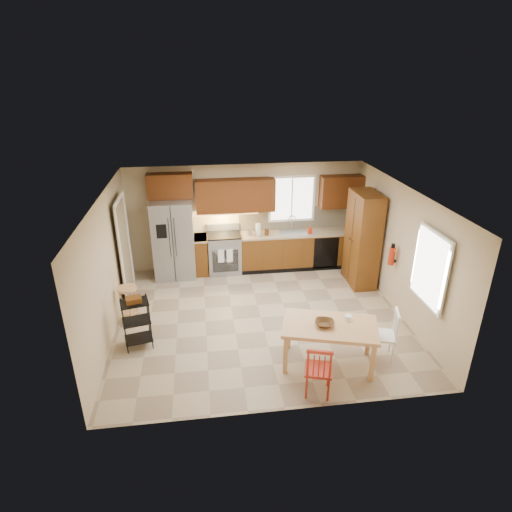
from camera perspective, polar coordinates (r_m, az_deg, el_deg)
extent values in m
plane|color=tan|center=(8.49, 0.61, -8.19)|extent=(5.50, 5.50, 0.00)
cube|color=silver|center=(7.46, 0.70, 8.28)|extent=(5.50, 5.00, 0.02)
cube|color=#CCB793|center=(10.20, -1.39, 5.28)|extent=(5.50, 0.02, 2.50)
cube|color=#CCB793|center=(5.75, 4.32, -10.78)|extent=(5.50, 0.02, 2.50)
cube|color=#CCB793|center=(8.01, -19.23, -1.56)|extent=(0.02, 5.00, 2.50)
cube|color=#CCB793|center=(8.70, 18.88, 0.54)|extent=(0.02, 5.00, 2.50)
cube|color=gray|center=(9.93, -10.92, 2.22)|extent=(0.92, 0.75, 1.82)
cube|color=gray|center=(10.15, -4.23, 0.34)|extent=(0.76, 0.63, 0.92)
cube|color=brown|center=(10.16, -7.33, 0.16)|extent=(0.30, 0.60, 0.90)
cube|color=brown|center=(10.43, 5.91, 0.87)|extent=(2.92, 0.60, 0.90)
cube|color=black|center=(10.31, 9.30, 0.40)|extent=(0.60, 0.02, 0.78)
cube|color=beige|center=(10.43, 5.72, 5.15)|extent=(2.92, 0.03, 0.55)
cube|color=#54260E|center=(9.76, -11.41, 9.15)|extent=(1.00, 0.35, 0.55)
cube|color=#54260E|center=(9.84, -2.76, 8.06)|extent=(1.80, 0.35, 0.75)
cube|color=#54260E|center=(10.35, 11.31, 8.43)|extent=(1.00, 0.35, 0.75)
cube|color=white|center=(10.24, 4.79, 7.62)|extent=(1.12, 0.04, 1.12)
cube|color=gray|center=(10.23, 4.97, 2.93)|extent=(0.62, 0.46, 0.16)
cube|color=#FFBF66|center=(9.92, -4.44, 5.75)|extent=(1.60, 0.30, 0.01)
imported|color=#B4250C|center=(10.18, 7.21, 3.53)|extent=(0.09, 0.09, 0.19)
cylinder|color=white|center=(9.98, 0.28, 3.56)|extent=(0.12, 0.12, 0.28)
cylinder|color=gray|center=(9.97, -0.86, 3.24)|extent=(0.11, 0.11, 0.18)
cylinder|color=#4F2F15|center=(10.00, 1.44, 3.18)|extent=(0.10, 0.10, 0.14)
cube|color=brown|center=(9.65, 14.02, 2.17)|extent=(0.50, 0.95, 2.10)
cylinder|color=#B4250C|center=(8.83, 17.64, -0.01)|extent=(0.12, 0.12, 0.36)
cube|color=white|center=(7.67, 22.22, -1.51)|extent=(0.04, 1.02, 1.32)
cube|color=#8C7A59|center=(9.24, -17.19, 0.79)|extent=(0.04, 0.95, 2.10)
imported|color=#4F2F15|center=(6.98, 9.10, -9.16)|extent=(0.38, 0.38, 0.07)
cylinder|color=white|center=(7.16, 12.18, -8.22)|extent=(0.13, 0.13, 0.12)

